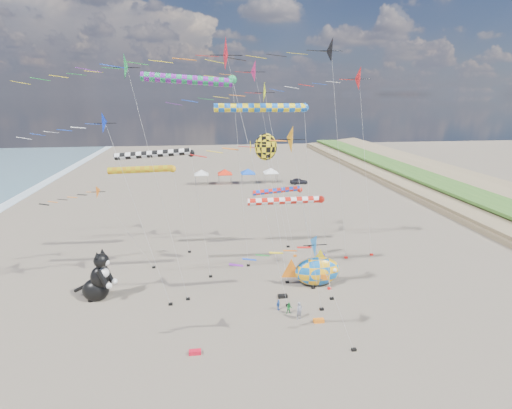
{
  "coord_description": "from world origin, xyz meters",
  "views": [
    {
      "loc": [
        -5.52,
        -24.45,
        18.72
      ],
      "look_at": [
        -0.66,
        12.0,
        8.55
      ],
      "focal_mm": 28.0,
      "sensor_mm": 36.0,
      "label": 1
    }
  ],
  "objects_px": {
    "person_adult": "(299,311)",
    "child_blue": "(278,305)",
    "fish_inflatable": "(317,271)",
    "child_green": "(289,308)",
    "parked_car": "(299,181)",
    "cat_inflatable": "(97,274)"
  },
  "relations": [
    {
      "from": "child_blue",
      "to": "parked_car",
      "type": "xyz_separation_m",
      "value": [
        14.13,
        50.9,
        0.14
      ]
    },
    {
      "from": "child_green",
      "to": "child_blue",
      "type": "xyz_separation_m",
      "value": [
        -0.83,
        0.75,
        -0.02
      ]
    },
    {
      "from": "fish_inflatable",
      "to": "child_green",
      "type": "distance_m",
      "value": 6.36
    },
    {
      "from": "fish_inflatable",
      "to": "person_adult",
      "type": "distance_m",
      "value": 6.77
    },
    {
      "from": "person_adult",
      "to": "child_blue",
      "type": "bearing_deg",
      "value": 105.64
    },
    {
      "from": "cat_inflatable",
      "to": "fish_inflatable",
      "type": "xyz_separation_m",
      "value": [
        21.16,
        -0.11,
        -0.91
      ]
    },
    {
      "from": "fish_inflatable",
      "to": "child_blue",
      "type": "xyz_separation_m",
      "value": [
        -4.72,
        -4.18,
        -1.08
      ]
    },
    {
      "from": "fish_inflatable",
      "to": "child_blue",
      "type": "relative_size",
      "value": 6.11
    },
    {
      "from": "cat_inflatable",
      "to": "parked_car",
      "type": "distance_m",
      "value": 55.77
    },
    {
      "from": "cat_inflatable",
      "to": "person_adult",
      "type": "xyz_separation_m",
      "value": [
        17.94,
        -6.02,
        -1.71
      ]
    },
    {
      "from": "fish_inflatable",
      "to": "parked_car",
      "type": "relative_size",
      "value": 1.62
    },
    {
      "from": "cat_inflatable",
      "to": "child_blue",
      "type": "height_order",
      "value": "cat_inflatable"
    },
    {
      "from": "child_green",
      "to": "child_blue",
      "type": "height_order",
      "value": "child_green"
    },
    {
      "from": "person_adult",
      "to": "child_blue",
      "type": "xyz_separation_m",
      "value": [
        -1.51,
        1.73,
        -0.28
      ]
    },
    {
      "from": "fish_inflatable",
      "to": "parked_car",
      "type": "xyz_separation_m",
      "value": [
        9.41,
        46.73,
        -0.94
      ]
    },
    {
      "from": "child_blue",
      "to": "parked_car",
      "type": "bearing_deg",
      "value": 27.57
    },
    {
      "from": "person_adult",
      "to": "cat_inflatable",
      "type": "bearing_deg",
      "value": 136.01
    },
    {
      "from": "child_blue",
      "to": "child_green",
      "type": "bearing_deg",
      "value": -88.88
    },
    {
      "from": "cat_inflatable",
      "to": "parked_car",
      "type": "bearing_deg",
      "value": 76.65
    },
    {
      "from": "cat_inflatable",
      "to": "child_green",
      "type": "distance_m",
      "value": 18.1
    },
    {
      "from": "child_green",
      "to": "parked_car",
      "type": "bearing_deg",
      "value": 78.44
    },
    {
      "from": "parked_car",
      "to": "person_adult",
      "type": "bearing_deg",
      "value": 162.92
    }
  ]
}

